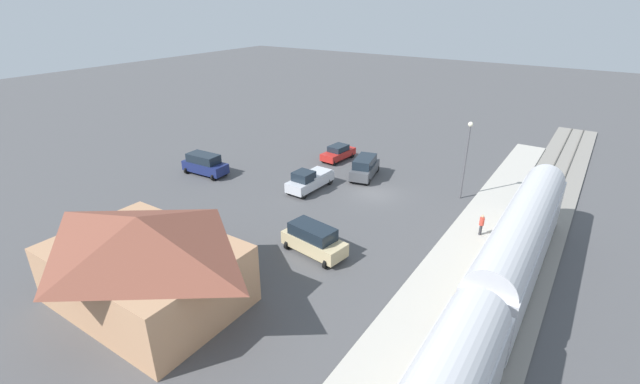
% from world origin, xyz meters
% --- Properties ---
extents(ground_plane, '(200.00, 200.00, 0.00)m').
position_xyz_m(ground_plane, '(0.00, 0.00, 0.00)').
color(ground_plane, '#4C4C4F').
extents(railway_track, '(4.80, 70.00, 0.30)m').
position_xyz_m(railway_track, '(-14.00, 0.00, 0.09)').
color(railway_track, gray).
rests_on(railway_track, ground).
extents(platform, '(3.20, 46.00, 0.30)m').
position_xyz_m(platform, '(-10.00, 0.00, 0.15)').
color(platform, '#B7B2A8').
rests_on(platform, ground).
extents(station_building, '(11.84, 8.52, 5.82)m').
position_xyz_m(station_building, '(4.00, 22.00, 3.02)').
color(station_building, tan).
rests_on(station_building, ground).
extents(pedestrian_on_platform, '(0.36, 0.36, 1.71)m').
position_xyz_m(pedestrian_on_platform, '(-10.72, 3.01, 1.28)').
color(pedestrian_on_platform, '#333338').
rests_on(pedestrian_on_platform, platform).
extents(suv_navy, '(4.98, 2.57, 2.22)m').
position_xyz_m(suv_navy, '(17.07, 5.39, 1.15)').
color(suv_navy, navy).
rests_on(suv_navy, ground).
extents(pickup_silver, '(2.18, 5.47, 2.14)m').
position_xyz_m(pickup_silver, '(5.61, 2.64, 1.03)').
color(pickup_silver, silver).
rests_on(pickup_silver, ground).
extents(sedan_red, '(2.22, 4.64, 1.74)m').
position_xyz_m(sedan_red, '(7.72, -6.14, 0.88)').
color(sedan_red, red).
rests_on(sedan_red, ground).
extents(suv_charcoal, '(3.02, 5.22, 2.22)m').
position_xyz_m(suv_charcoal, '(2.68, -3.10, 1.15)').
color(suv_charcoal, '#47494F').
rests_on(suv_charcoal, ground).
extents(suv_tan, '(5.13, 2.94, 2.22)m').
position_xyz_m(suv_tan, '(-1.22, 11.94, 1.15)').
color(suv_tan, '#C6B284').
rests_on(suv_tan, ground).
extents(light_pole_near_platform, '(0.44, 0.44, 7.27)m').
position_xyz_m(light_pole_near_platform, '(-7.20, -3.51, 4.62)').
color(light_pole_near_platform, '#515156').
rests_on(light_pole_near_platform, ground).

